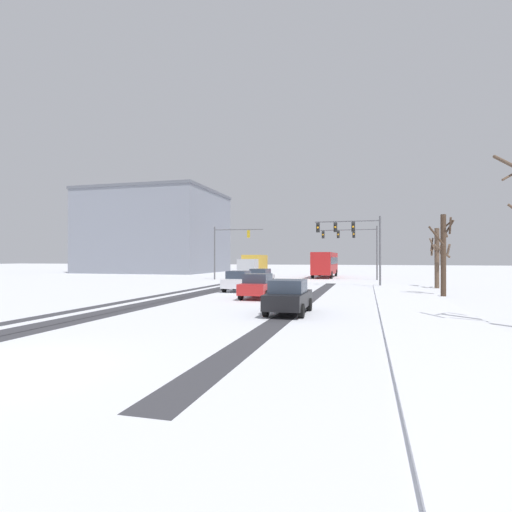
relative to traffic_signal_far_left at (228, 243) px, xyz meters
The scene contains 17 objects.
wheel_track_left_lane 26.63m from the traffic_signal_far_left, 60.72° to the right, with size 1.00×36.91×0.01m, color #38383D.
wheel_track_right_lane 23.44m from the traffic_signal_far_left, 84.30° to the right, with size 0.86×36.91×0.01m, color #38383D.
wheel_track_center 23.66m from the traffic_signal_far_left, 80.23° to the right, with size 1.10×36.91×0.01m, color #38383D.
wheel_track_oncoming 23.83m from the traffic_signal_far_left, 78.00° to the right, with size 0.86×36.91×0.01m, color #38383D.
sidewalk_kerb_right 31.37m from the traffic_signal_far_left, 52.32° to the right, with size 4.00×36.91×0.12m, color white.
traffic_signal_far_left is the anchor object (origin of this frame).
traffic_signal_far_right 15.38m from the traffic_signal_far_left, 15.25° to the left, with size 6.91×0.67×6.50m.
traffic_signal_near_right 17.18m from the traffic_signal_far_left, 27.99° to the right, with size 6.10×0.51×6.50m.
car_silver_lead 12.32m from the traffic_signal_far_left, 55.63° to the right, with size 2.00×4.18×1.62m.
car_white_second 17.99m from the traffic_signal_far_left, 68.06° to the right, with size 1.84×4.11×1.62m.
car_red_third 23.75m from the traffic_signal_far_left, 66.08° to the right, with size 1.84×4.10×1.62m.
car_black_fourth 31.27m from the traffic_signal_far_left, 65.61° to the right, with size 1.84×4.10×1.62m.
bus_oncoming 14.47m from the traffic_signal_far_left, 40.30° to the left, with size 2.77×11.03×3.38m.
box_truck_delivery 4.24m from the traffic_signal_far_left, 28.88° to the left, with size 2.50×7.47×3.02m.
bare_tree_sidewalk_mid 27.29m from the traffic_signal_far_left, 37.82° to the right, with size 1.71×1.70×5.66m.
bare_tree_sidewalk_far 24.12m from the traffic_signal_far_left, 21.37° to the right, with size 1.73×1.94×5.73m.
office_building_far_left_block 30.75m from the traffic_signal_far_left, 135.13° to the left, with size 22.91×20.12×14.94m.
Camera 1 is at (8.47, -7.75, 2.65)m, focal length 28.77 mm.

